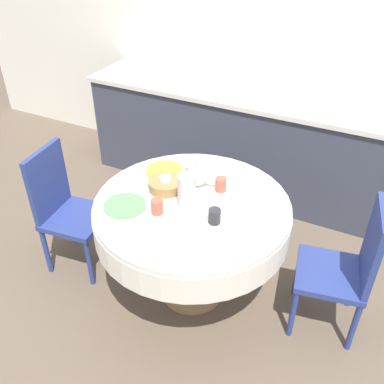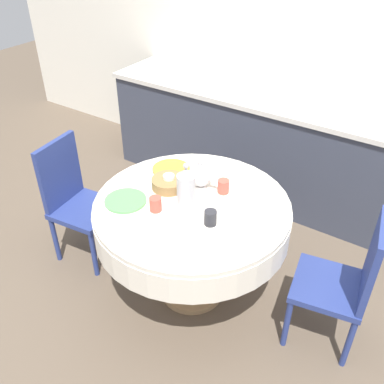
% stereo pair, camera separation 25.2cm
% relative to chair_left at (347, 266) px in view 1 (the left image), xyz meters
% --- Properties ---
extents(ground_plane, '(12.00, 12.00, 0.00)m').
position_rel_chair_left_xyz_m(ground_plane, '(-0.93, -0.17, -0.50)').
color(ground_plane, brown).
extents(wall_back, '(7.00, 0.05, 2.60)m').
position_rel_chair_left_xyz_m(wall_back, '(-0.93, 1.58, 0.80)').
color(wall_back, silver).
rests_on(wall_back, ground_plane).
extents(kitchen_counter, '(3.24, 0.64, 0.93)m').
position_rel_chair_left_xyz_m(kitchen_counter, '(-0.93, 1.25, -0.04)').
color(kitchen_counter, '#383D4C').
rests_on(kitchen_counter, ground_plane).
extents(dining_table, '(1.20, 1.20, 0.76)m').
position_rel_chair_left_xyz_m(dining_table, '(-0.93, -0.17, 0.13)').
color(dining_table, tan).
rests_on(dining_table, ground_plane).
extents(chair_left, '(0.46, 0.46, 0.92)m').
position_rel_chair_left_xyz_m(chair_left, '(0.00, 0.00, 0.00)').
color(chair_left, navy).
rests_on(chair_left, ground_plane).
extents(chair_right, '(0.44, 0.44, 0.92)m').
position_rel_chair_left_xyz_m(chair_right, '(-1.87, -0.28, 0.00)').
color(chair_right, navy).
rests_on(chair_right, ground_plane).
extents(plate_near_left, '(0.25, 0.25, 0.01)m').
position_rel_chair_left_xyz_m(plate_near_left, '(-1.27, -0.38, 0.27)').
color(plate_near_left, '#5BA85B').
rests_on(plate_near_left, dining_table).
extents(cup_near_left, '(0.07, 0.07, 0.09)m').
position_rel_chair_left_xyz_m(cup_near_left, '(-1.07, -0.35, 0.31)').
color(cup_near_left, '#CC4C3D').
rests_on(cup_near_left, dining_table).
extents(plate_near_right, '(0.25, 0.25, 0.01)m').
position_rel_chair_left_xyz_m(plate_near_right, '(-0.65, -0.46, 0.27)').
color(plate_near_right, white).
rests_on(plate_near_right, dining_table).
extents(cup_near_right, '(0.07, 0.07, 0.09)m').
position_rel_chair_left_xyz_m(cup_near_right, '(-0.74, -0.28, 0.31)').
color(cup_near_right, '#28282D').
rests_on(cup_near_right, dining_table).
extents(plate_far_left, '(0.25, 0.25, 0.01)m').
position_rel_chair_left_xyz_m(plate_far_left, '(-1.26, 0.07, 0.27)').
color(plate_far_left, orange).
rests_on(plate_far_left, dining_table).
extents(cup_far_left, '(0.07, 0.07, 0.09)m').
position_rel_chair_left_xyz_m(cup_far_left, '(-1.15, -0.11, 0.31)').
color(cup_far_left, white).
rests_on(cup_far_left, dining_table).
extents(plate_far_right, '(0.25, 0.25, 0.01)m').
position_rel_chair_left_xyz_m(plate_far_right, '(-0.65, 0.12, 0.27)').
color(plate_far_right, white).
rests_on(plate_far_right, dining_table).
extents(cup_far_right, '(0.07, 0.07, 0.09)m').
position_rel_chair_left_xyz_m(cup_far_right, '(-0.83, 0.03, 0.31)').
color(cup_far_right, '#CC4C3D').
rests_on(cup_far_right, dining_table).
extents(coffee_carafe, '(0.11, 0.11, 0.30)m').
position_rel_chair_left_xyz_m(coffee_carafe, '(-0.94, -0.22, 0.39)').
color(coffee_carafe, '#B2B2B7').
rests_on(coffee_carafe, dining_table).
extents(teapot, '(0.21, 0.15, 0.19)m').
position_rel_chair_left_xyz_m(teapot, '(-0.99, 0.01, 0.35)').
color(teapot, white).
rests_on(teapot, dining_table).
extents(bread_basket, '(0.21, 0.21, 0.06)m').
position_rel_chair_left_xyz_m(bread_basket, '(-1.15, -0.11, 0.29)').
color(bread_basket, olive).
rests_on(bread_basket, dining_table).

